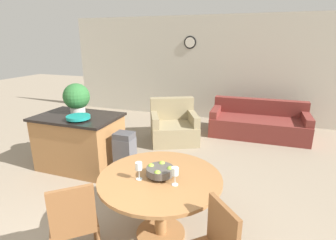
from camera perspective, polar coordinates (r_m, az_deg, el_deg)
wall_back at (r=7.17m, az=8.87°, el=10.98°), size 8.00×0.09×2.70m
dining_table at (r=2.87m, az=-1.70°, el=-15.09°), size 1.29×1.29×0.73m
dining_chair_near_left at (r=2.72m, az=-19.84°, el=-19.74°), size 0.59×0.59×0.90m
fruit_bowl at (r=2.75m, az=-1.74°, el=-10.96°), size 0.29×0.29×0.13m
wine_glass_left at (r=2.69m, az=-6.38°, el=-10.13°), size 0.07×0.07×0.19m
wine_glass_right at (r=2.58m, az=1.53°, el=-11.28°), size 0.07×0.07×0.19m
kitchen_island at (r=4.64m, az=-18.64°, el=-4.46°), size 1.34×0.89×0.91m
teal_bowl at (r=4.24m, az=-18.94°, el=0.57°), size 0.36×0.36×0.07m
potted_plant at (r=4.63m, az=-19.29°, el=4.67°), size 0.44×0.44×0.50m
trash_bin at (r=4.14m, az=-9.33°, el=-7.69°), size 0.29×0.25×0.75m
couch at (r=6.26m, az=19.03°, el=-0.74°), size 2.09×0.99×0.77m
armchair at (r=5.61m, az=1.22°, el=-1.57°), size 1.25×1.23×0.88m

